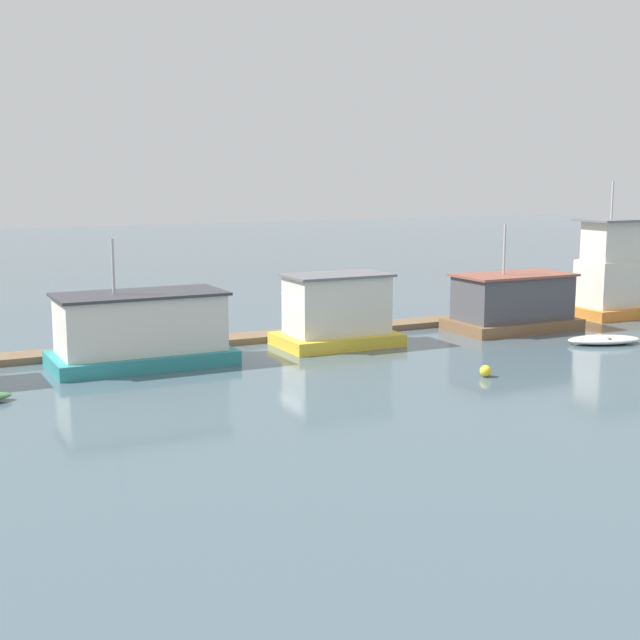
{
  "coord_description": "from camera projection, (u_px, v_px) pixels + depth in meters",
  "views": [
    {
      "loc": [
        -17.68,
        -36.46,
        7.94
      ],
      "look_at": [
        0.0,
        -1.0,
        1.4
      ],
      "focal_mm": 50.0,
      "sensor_mm": 36.0,
      "label": 1
    }
  ],
  "objects": [
    {
      "name": "houseboat_teal",
      "position": [
        141.0,
        331.0,
        37.16
      ],
      "size": [
        7.46,
        3.9,
        5.34
      ],
      "color": "teal",
      "rests_on": "ground_plane"
    },
    {
      "name": "dinghy_white",
      "position": [
        604.0,
        340.0,
        41.89
      ],
      "size": [
        3.81,
        2.49,
        0.4
      ],
      "color": "white",
      "rests_on": "ground_plane"
    },
    {
      "name": "houseboat_orange",
      "position": [
        617.0,
        274.0,
        49.88
      ],
      "size": [
        5.22,
        3.35,
        7.52
      ],
      "color": "orange",
      "rests_on": "ground_plane"
    },
    {
      "name": "dock_walkway",
      "position": [
        287.0,
        335.0,
        43.52
      ],
      "size": [
        51.0,
        1.71,
        0.3
      ],
      "primitive_type": "cube",
      "color": "brown",
      "rests_on": "ground_plane"
    },
    {
      "name": "houseboat_yellow",
      "position": [
        337.0,
        313.0,
        41.35
      ],
      "size": [
        5.53,
        3.53,
        3.36
      ],
      "color": "gold",
      "rests_on": "ground_plane"
    },
    {
      "name": "houseboat_brown",
      "position": [
        513.0,
        303.0,
        45.54
      ],
      "size": [
        6.52,
        3.68,
        5.42
      ],
      "color": "brown",
      "rests_on": "ground_plane"
    },
    {
      "name": "buoy_yellow",
      "position": [
        486.0,
        371.0,
        35.12
      ],
      "size": [
        0.47,
        0.47,
        0.47
      ],
      "primitive_type": "sphere",
      "color": "yellow",
      "rests_on": "ground_plane"
    },
    {
      "name": "ground_plane",
      "position": [
        310.0,
        347.0,
        41.27
      ],
      "size": [
        200.0,
        200.0,
        0.0
      ],
      "primitive_type": "plane",
      "color": "#475B66"
    }
  ]
}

